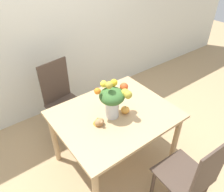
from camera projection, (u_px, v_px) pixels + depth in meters
The scene contains 8 objects.
ground_plane at pixel (114, 160), 2.65m from camera, with size 12.00×12.00×0.00m, color tan.
wall_back at pixel (48, 19), 2.75m from camera, with size 8.00×0.06×2.70m.
dining_table at pixel (115, 121), 2.27m from camera, with size 1.18×0.96×0.74m.
flower_vase at pixel (113, 99), 2.07m from camera, with size 0.34×0.27×0.42m.
pumpkin at pixel (125, 110), 2.20m from camera, with size 0.09×0.09×0.08m.
turkey_figurine at pixel (99, 121), 2.07m from camera, with size 0.10×0.13×0.08m.
dining_chair_near_window at pixel (63, 99), 2.80m from camera, with size 0.48×0.48×1.00m.
dining_chair_far_side at pixel (191, 177), 1.89m from camera, with size 0.44×0.44×1.00m.
Camera 1 is at (-1.04, -1.33, 2.18)m, focal length 35.00 mm.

